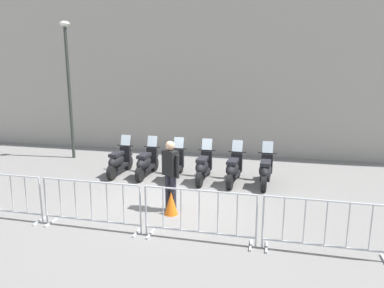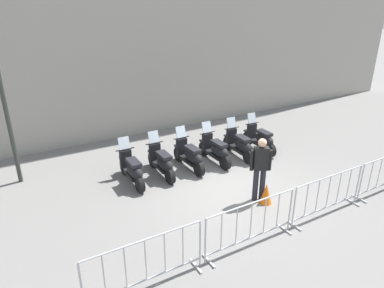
{
  "view_description": "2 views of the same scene",
  "coord_description": "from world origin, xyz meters",
  "px_view_note": "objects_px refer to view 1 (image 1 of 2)",
  "views": [
    {
      "loc": [
        3.78,
        -7.79,
        3.3
      ],
      "look_at": [
        0.03,
        1.31,
        1.27
      ],
      "focal_mm": 32.42,
      "sensor_mm": 36.0,
      "label": 1
    },
    {
      "loc": [
        -4.17,
        -7.28,
        4.79
      ],
      "look_at": [
        -0.7,
        1.63,
        0.87
      ],
      "focal_mm": 32.08,
      "sensor_mm": 36.0,
      "label": 2
    }
  ],
  "objects_px": {
    "motorcycle_1": "(146,163)",
    "officer_near_row_end": "(170,172)",
    "traffic_cone": "(171,203)",
    "motorcycle_4": "(234,169)",
    "barrier_segment_3": "(326,228)",
    "motorcycle_2": "(174,165)",
    "motorcycle_5": "(266,171)",
    "barrier_segment_1": "(91,205)",
    "barrier_segment_2": "(199,216)",
    "street_lamp": "(68,76)",
    "motorcycle_3": "(203,167)",
    "motorcycle_0": "(119,162)"
  },
  "relations": [
    {
      "from": "motorcycle_1",
      "to": "officer_near_row_end",
      "type": "relative_size",
      "value": 1.0
    },
    {
      "from": "traffic_cone",
      "to": "motorcycle_4",
      "type": "bearing_deg",
      "value": 75.16
    },
    {
      "from": "barrier_segment_3",
      "to": "officer_near_row_end",
      "type": "xyz_separation_m",
      "value": [
        -3.52,
        0.82,
        0.45
      ]
    },
    {
      "from": "motorcycle_2",
      "to": "motorcycle_5",
      "type": "distance_m",
      "value": 2.81
    },
    {
      "from": "barrier_segment_3",
      "to": "motorcycle_2",
      "type": "bearing_deg",
      "value": 145.05
    },
    {
      "from": "barrier_segment_1",
      "to": "officer_near_row_end",
      "type": "relative_size",
      "value": 1.3
    },
    {
      "from": "barrier_segment_2",
      "to": "street_lamp",
      "type": "relative_size",
      "value": 0.44
    },
    {
      "from": "motorcycle_1",
      "to": "motorcycle_3",
      "type": "xyz_separation_m",
      "value": [
        1.86,
        0.23,
        0.0
      ]
    },
    {
      "from": "barrier_segment_3",
      "to": "street_lamp",
      "type": "relative_size",
      "value": 0.44
    },
    {
      "from": "motorcycle_3",
      "to": "barrier_segment_2",
      "type": "relative_size",
      "value": 0.77
    },
    {
      "from": "motorcycle_1",
      "to": "motorcycle_4",
      "type": "relative_size",
      "value": 1.0
    },
    {
      "from": "motorcycle_3",
      "to": "officer_near_row_end",
      "type": "height_order",
      "value": "officer_near_row_end"
    },
    {
      "from": "motorcycle_4",
      "to": "barrier_segment_2",
      "type": "relative_size",
      "value": 0.77
    },
    {
      "from": "motorcycle_0",
      "to": "motorcycle_1",
      "type": "xyz_separation_m",
      "value": [
        0.92,
        0.17,
        0.0
      ]
    },
    {
      "from": "street_lamp",
      "to": "officer_near_row_end",
      "type": "xyz_separation_m",
      "value": [
        5.89,
        -3.38,
        -2.18
      ]
    },
    {
      "from": "street_lamp",
      "to": "traffic_cone",
      "type": "bearing_deg",
      "value": -30.88
    },
    {
      "from": "motorcycle_4",
      "to": "barrier_segment_3",
      "type": "relative_size",
      "value": 0.77
    },
    {
      "from": "barrier_segment_3",
      "to": "street_lamp",
      "type": "bearing_deg",
      "value": 155.95
    },
    {
      "from": "motorcycle_3",
      "to": "barrier_segment_1",
      "type": "height_order",
      "value": "motorcycle_3"
    },
    {
      "from": "motorcycle_3",
      "to": "motorcycle_5",
      "type": "distance_m",
      "value": 1.87
    },
    {
      "from": "motorcycle_0",
      "to": "motorcycle_2",
      "type": "relative_size",
      "value": 1.0
    },
    {
      "from": "barrier_segment_3",
      "to": "motorcycle_3",
      "type": "bearing_deg",
      "value": 137.67
    },
    {
      "from": "motorcycle_0",
      "to": "traffic_cone",
      "type": "relative_size",
      "value": 3.13
    },
    {
      "from": "motorcycle_5",
      "to": "barrier_segment_2",
      "type": "relative_size",
      "value": 0.77
    },
    {
      "from": "motorcycle_1",
      "to": "traffic_cone",
      "type": "bearing_deg",
      "value": -49.85
    },
    {
      "from": "motorcycle_3",
      "to": "motorcycle_5",
      "type": "xyz_separation_m",
      "value": [
        1.85,
        0.31,
        0.0
      ]
    },
    {
      "from": "motorcycle_5",
      "to": "traffic_cone",
      "type": "distance_m",
      "value": 3.41
    },
    {
      "from": "barrier_segment_3",
      "to": "motorcycle_1",
      "type": "bearing_deg",
      "value": 150.86
    },
    {
      "from": "traffic_cone",
      "to": "officer_near_row_end",
      "type": "bearing_deg",
      "value": 117.22
    },
    {
      "from": "motorcycle_1",
      "to": "barrier_segment_1",
      "type": "bearing_deg",
      "value": -77.88
    },
    {
      "from": "motorcycle_2",
      "to": "traffic_cone",
      "type": "relative_size",
      "value": 3.13
    },
    {
      "from": "motorcycle_3",
      "to": "barrier_segment_1",
      "type": "relative_size",
      "value": 0.77
    },
    {
      "from": "motorcycle_4",
      "to": "motorcycle_5",
      "type": "distance_m",
      "value": 0.94
    },
    {
      "from": "motorcycle_2",
      "to": "barrier_segment_3",
      "type": "relative_size",
      "value": 0.76
    },
    {
      "from": "motorcycle_4",
      "to": "barrier_segment_2",
      "type": "xyz_separation_m",
      "value": [
        0.35,
        -3.76,
        0.07
      ]
    },
    {
      "from": "motorcycle_4",
      "to": "street_lamp",
      "type": "bearing_deg",
      "value": 173.24
    },
    {
      "from": "motorcycle_3",
      "to": "motorcycle_5",
      "type": "relative_size",
      "value": 1.0
    },
    {
      "from": "motorcycle_3",
      "to": "traffic_cone",
      "type": "distance_m",
      "value": 2.68
    },
    {
      "from": "barrier_segment_1",
      "to": "barrier_segment_3",
      "type": "xyz_separation_m",
      "value": [
        4.66,
        0.71,
        0.0
      ]
    },
    {
      "from": "motorcycle_0",
      "to": "barrier_segment_1",
      "type": "bearing_deg",
      "value": -64.28
    },
    {
      "from": "motorcycle_0",
      "to": "barrier_segment_1",
      "type": "relative_size",
      "value": 0.77
    },
    {
      "from": "motorcycle_1",
      "to": "motorcycle_2",
      "type": "height_order",
      "value": "same"
    },
    {
      "from": "motorcycle_1",
      "to": "motorcycle_4",
      "type": "distance_m",
      "value": 2.81
    },
    {
      "from": "motorcycle_3",
      "to": "barrier_segment_1",
      "type": "distance_m",
      "value": 4.13
    },
    {
      "from": "barrier_segment_1",
      "to": "motorcycle_4",
      "type": "bearing_deg",
      "value": 64.25
    },
    {
      "from": "motorcycle_0",
      "to": "barrier_segment_1",
      "type": "xyz_separation_m",
      "value": [
        1.73,
        -3.59,
        0.07
      ]
    },
    {
      "from": "barrier_segment_1",
      "to": "traffic_cone",
      "type": "height_order",
      "value": "barrier_segment_1"
    },
    {
      "from": "motorcycle_2",
      "to": "motorcycle_1",
      "type": "bearing_deg",
      "value": -172.58
    },
    {
      "from": "motorcycle_1",
      "to": "officer_near_row_end",
      "type": "height_order",
      "value": "officer_near_row_end"
    },
    {
      "from": "barrier_segment_2",
      "to": "motorcycle_3",
      "type": "bearing_deg",
      "value": 109.29
    }
  ]
}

